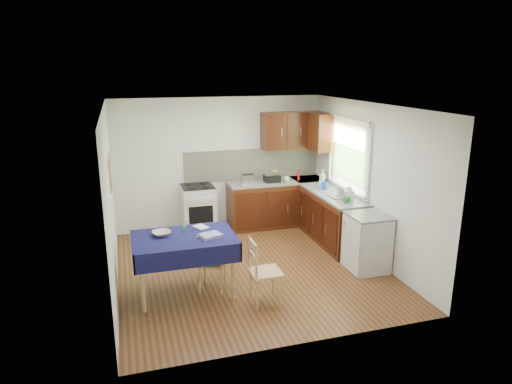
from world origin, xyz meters
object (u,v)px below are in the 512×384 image
object	(u,v)px
toaster	(248,179)
dining_table	(184,244)
sandwich_press	(272,178)
chair_far	(211,260)
chair_near	(262,269)
kettle	(349,195)
dish_rack	(342,196)

from	to	relation	value
toaster	dining_table	bearing A→B (deg)	-139.03
sandwich_press	chair_far	bearing A→B (deg)	-116.24
chair_near	kettle	size ratio (longest dim) A/B	3.39
toaster	sandwich_press	size ratio (longest dim) A/B	0.86
kettle	dish_rack	bearing A→B (deg)	84.41
chair_far	sandwich_press	xyz separation A→B (m)	(1.65, 2.30, 0.53)
toaster	sandwich_press	distance (m)	0.48
chair_near	kettle	distance (m)	2.25
toaster	chair_far	bearing A→B (deg)	-132.01
dining_table	sandwich_press	distance (m)	3.04
dining_table	chair_near	size ratio (longest dim) A/B	1.53
chair_far	dish_rack	world-z (taller)	dish_rack
chair_far	toaster	world-z (taller)	toaster
dish_rack	kettle	distance (m)	0.32
dining_table	kettle	size ratio (longest dim) A/B	5.20
chair_far	dish_rack	xyz separation A→B (m)	(2.45, 0.95, 0.47)
sandwich_press	kettle	xyz separation A→B (m)	(0.77, -1.65, 0.04)
chair_far	toaster	distance (m)	2.65
chair_far	kettle	distance (m)	2.57
chair_far	dish_rack	distance (m)	2.67
chair_near	toaster	distance (m)	2.94
toaster	sandwich_press	bearing A→B (deg)	-16.80
dining_table	chair_far	bearing A→B (deg)	-14.05
dish_rack	kettle	xyz separation A→B (m)	(-0.03, -0.30, 0.09)
sandwich_press	dish_rack	size ratio (longest dim) A/B	0.75
sandwich_press	chair_near	bearing A→B (deg)	-101.48
chair_far	kettle	bearing A→B (deg)	-140.95
chair_far	chair_near	distance (m)	0.77
toaster	kettle	distance (m)	2.08
dining_table	chair_near	world-z (taller)	chair_near
chair_far	kettle	xyz separation A→B (m)	(2.42, 0.65, 0.57)
dish_rack	chair_far	bearing A→B (deg)	-163.64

